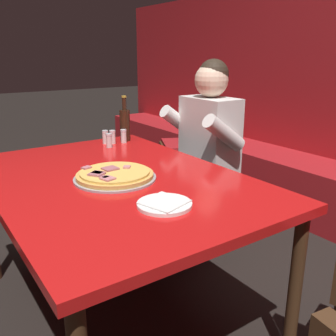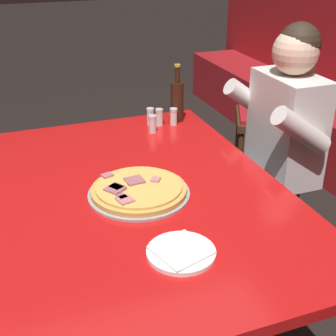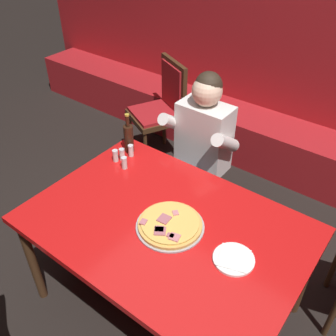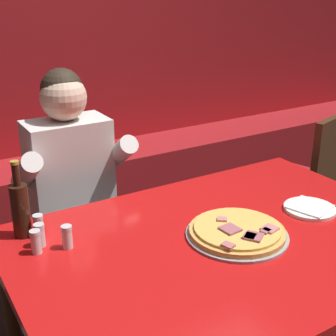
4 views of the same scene
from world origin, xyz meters
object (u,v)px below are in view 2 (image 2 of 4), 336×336
object	(u,v)px
plate_white_paper	(181,252)
shaker_oregano	(150,117)
main_dining_table	(139,205)
pizza	(139,190)
shaker_parmesan	(174,117)
beer_bottle	(177,100)
diner_seated_blue_shirt	(270,144)
dining_chair_near_left	(282,106)
shaker_red_pepper_flakes	(153,125)
shaker_black_pepper	(159,118)

from	to	relation	value
plate_white_paper	shaker_oregano	world-z (taller)	shaker_oregano
main_dining_table	plate_white_paper	bearing A→B (deg)	-0.22
plate_white_paper	shaker_oregano	bearing A→B (deg)	166.24
main_dining_table	pizza	distance (m)	0.09
main_dining_table	shaker_oregano	xyz separation A→B (m)	(-0.62, 0.26, 0.10)
shaker_parmesan	shaker_oregano	distance (m)	0.12
beer_bottle	diner_seated_blue_shirt	size ratio (longest dim) A/B	0.23
pizza	dining_chair_near_left	size ratio (longest dim) A/B	0.38
beer_bottle	shaker_red_pepper_flakes	xyz separation A→B (m)	(0.11, -0.17, -0.07)
main_dining_table	dining_chair_near_left	bearing A→B (deg)	128.67
pizza	plate_white_paper	xyz separation A→B (m)	(0.39, 0.01, -0.01)
pizza	beer_bottle	distance (m)	0.79
main_dining_table	beer_bottle	size ratio (longest dim) A/B	5.24
plate_white_paper	beer_bottle	bearing A→B (deg)	159.12
shaker_black_pepper	dining_chair_near_left	distance (m)	1.17
main_dining_table	shaker_black_pepper	xyz separation A→B (m)	(-0.60, 0.29, 0.10)
beer_bottle	dining_chair_near_left	xyz separation A→B (m)	(-0.44, 0.94, -0.29)
shaker_red_pepper_flakes	plate_white_paper	bearing A→B (deg)	-13.86
shaker_oregano	shaker_black_pepper	bearing A→B (deg)	56.74
shaker_black_pepper	diner_seated_blue_shirt	world-z (taller)	diner_seated_blue_shirt
beer_bottle	shaker_parmesan	bearing A→B (deg)	-37.79
pizza	diner_seated_blue_shirt	size ratio (longest dim) A/B	0.30
diner_seated_blue_shirt	shaker_parmesan	bearing A→B (deg)	-126.81
plate_white_paper	beer_bottle	size ratio (longest dim) A/B	0.72
plate_white_paper	shaker_red_pepper_flakes	distance (m)	0.98
dining_chair_near_left	shaker_red_pepper_flakes	bearing A→B (deg)	-63.52
shaker_parmesan	shaker_red_pepper_flakes	xyz separation A→B (m)	(0.06, -0.13, 0.00)
beer_bottle	shaker_oregano	xyz separation A→B (m)	(0.01, -0.15, -0.07)
plate_white_paper	shaker_black_pepper	world-z (taller)	shaker_black_pepper
pizza	main_dining_table	bearing A→B (deg)	161.64
dining_chair_near_left	shaker_black_pepper	bearing A→B (deg)	-65.61
main_dining_table	shaker_black_pepper	distance (m)	0.68
main_dining_table	beer_bottle	bearing A→B (deg)	147.52
shaker_red_pepper_flakes	shaker_parmesan	bearing A→B (deg)	114.74
dining_chair_near_left	diner_seated_blue_shirt	bearing A→B (deg)	-37.12
dining_chair_near_left	shaker_parmesan	bearing A→B (deg)	-63.29
shaker_black_pepper	pizza	bearing A→B (deg)	-25.70
beer_bottle	shaker_parmesan	world-z (taller)	beer_bottle
shaker_black_pepper	shaker_parmesan	size ratio (longest dim) A/B	1.00
shaker_parmesan	shaker_red_pepper_flakes	size ratio (longest dim) A/B	1.00
shaker_parmesan	dining_chair_near_left	bearing A→B (deg)	116.71
beer_bottle	pizza	bearing A→B (deg)	-31.78
pizza	dining_chair_near_left	world-z (taller)	dining_chair_near_left
pizza	diner_seated_blue_shirt	xyz separation A→B (m)	(-0.33, 0.76, -0.07)
main_dining_table	plate_white_paper	world-z (taller)	plate_white_paper
main_dining_table	shaker_red_pepper_flakes	distance (m)	0.58
shaker_oregano	shaker_red_pepper_flakes	distance (m)	0.11
beer_bottle	dining_chair_near_left	bearing A→B (deg)	115.26
main_dining_table	plate_white_paper	xyz separation A→B (m)	(0.43, -0.00, 0.07)
pizza	shaker_oregano	xyz separation A→B (m)	(-0.66, 0.27, 0.02)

